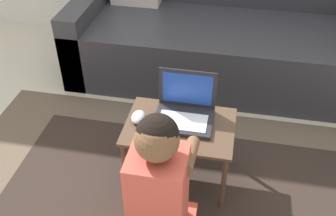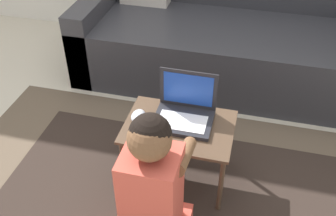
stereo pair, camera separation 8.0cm
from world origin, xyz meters
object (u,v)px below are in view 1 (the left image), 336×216
laptop (184,112)px  person_seated (159,199)px  couch (218,34)px  laptop_desk (180,132)px  computer_mouse (138,117)px

laptop → person_seated: person_seated is taller
person_seated → couch: bearing=86.3°
laptop_desk → computer_mouse: (-0.21, 0.00, 0.07)m
computer_mouse → person_seated: bearing=-65.9°
computer_mouse → person_seated: size_ratio=0.13×
laptop_desk → computer_mouse: computer_mouse is taller
couch → computer_mouse: couch is taller
laptop_desk → computer_mouse: size_ratio=5.37×
laptop_desk → person_seated: person_seated is taller
couch → computer_mouse: (-0.30, -1.14, 0.09)m
laptop → laptop_desk: bearing=-102.7°
laptop_desk → laptop: size_ratio=1.85×
laptop → computer_mouse: (-0.22, -0.06, -0.02)m
couch → laptop: (-0.08, -1.09, 0.11)m
couch → laptop_desk: couch is taller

